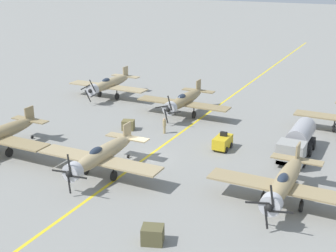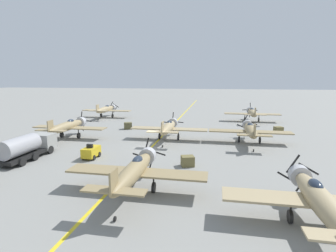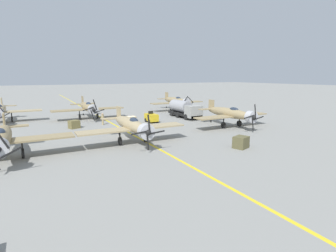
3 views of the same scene
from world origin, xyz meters
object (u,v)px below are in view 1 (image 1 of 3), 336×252
object	(u,v)px
fuel_tanker	(298,142)
tow_tractor	(223,142)
airplane_near_right	(109,84)
supply_crate_by_tanker	(153,235)
airplane_near_center	(184,100)
supply_crate_outboard	(128,125)
airplane_mid_left	(284,182)
ground_crew_walking	(164,125)
airplane_mid_center	(101,155)

from	to	relation	value
fuel_tanker	tow_tractor	xyz separation A→B (m)	(7.26, 1.61, -0.72)
airplane_near_right	supply_crate_by_tanker	xyz separation A→B (m)	(-23.09, 29.66, -1.39)
supply_crate_by_tanker	airplane_near_center	bearing A→B (deg)	-69.52
supply_crate_outboard	airplane_mid_left	bearing A→B (deg)	154.10
supply_crate_by_tanker	supply_crate_outboard	bearing A→B (deg)	-54.66
supply_crate_by_tanker	supply_crate_outboard	xyz separation A→B (m)	(13.55, -19.11, -0.05)
airplane_near_center	ground_crew_walking	xyz separation A→B (m)	(-0.74, 6.89, -1.02)
ground_crew_walking	supply_crate_outboard	bearing A→B (deg)	9.99
fuel_tanker	supply_crate_by_tanker	xyz separation A→B (m)	(5.52, 19.98, -0.89)
airplane_near_right	airplane_mid_center	size ratio (longest dim) A/B	1.00
airplane_near_right	supply_crate_outboard	bearing A→B (deg)	128.09
airplane_near_center	supply_crate_by_tanker	xyz separation A→B (m)	(-9.99, 26.76, -1.39)
fuel_tanker	ground_crew_walking	bearing A→B (deg)	0.42
airplane_mid_center	supply_crate_by_tanker	size ratio (longest dim) A/B	8.09
airplane_near_right	tow_tractor	size ratio (longest dim) A/B	4.62
ground_crew_walking	supply_crate_outboard	xyz separation A→B (m)	(4.30, 0.76, -0.43)
airplane_near_right	supply_crate_outboard	xyz separation A→B (m)	(-9.54, 10.55, -1.44)
airplane_mid_left	supply_crate_outboard	bearing A→B (deg)	-22.74
ground_crew_walking	supply_crate_by_tanker	distance (m)	21.92
airplane_near_right	tow_tractor	xyz separation A→B (m)	(-21.34, 11.30, -1.22)
tow_tractor	supply_crate_outboard	xyz separation A→B (m)	(11.81, -0.75, -0.22)
supply_crate_outboard	airplane_near_right	bearing A→B (deg)	-47.89
airplane_mid_center	ground_crew_walking	size ratio (longest dim) A/B	6.57
tow_tractor	supply_crate_by_tanker	bearing A→B (deg)	95.43
fuel_tanker	tow_tractor	size ratio (longest dim) A/B	3.08
airplane_near_center	fuel_tanker	bearing A→B (deg)	168.40
airplane_mid_left	tow_tractor	bearing A→B (deg)	-43.91
airplane_near_center	supply_crate_by_tanker	size ratio (longest dim) A/B	8.09
supply_crate_by_tanker	ground_crew_walking	bearing A→B (deg)	-65.04
airplane_mid_center	fuel_tanker	xyz separation A→B (m)	(-14.74, -12.59, -0.50)
airplane_near_center	airplane_mid_left	world-z (taller)	airplane_mid_left
airplane_near_right	supply_crate_by_tanker	world-z (taller)	airplane_near_right
airplane_mid_left	fuel_tanker	size ratio (longest dim) A/B	1.50
airplane_near_right	airplane_mid_center	xyz separation A→B (m)	(-13.87, 22.27, 0.00)
fuel_tanker	airplane_mid_left	bearing A→B (deg)	96.35
fuel_tanker	supply_crate_outboard	bearing A→B (deg)	2.60
airplane_near_center	supply_crate_outboard	world-z (taller)	airplane_near_center
airplane_near_center	fuel_tanker	xyz separation A→B (m)	(-15.51, 6.78, -0.50)
fuel_tanker	supply_crate_outboard	distance (m)	19.12
airplane_mid_left	supply_crate_by_tanker	bearing A→B (deg)	57.27
ground_crew_walking	tow_tractor	bearing A→B (deg)	168.65
supply_crate_by_tanker	tow_tractor	bearing A→B (deg)	-84.57
airplane_mid_center	tow_tractor	xyz separation A→B (m)	(-7.47, -10.98, -1.22)
fuel_tanker	ground_crew_walking	xyz separation A→B (m)	(14.77, 0.11, -0.51)
airplane_near_right	fuel_tanker	size ratio (longest dim) A/B	1.50
tow_tractor	supply_crate_by_tanker	size ratio (longest dim) A/B	1.75
airplane_mid_center	supply_crate_by_tanker	distance (m)	11.89
fuel_tanker	airplane_mid_center	bearing A→B (deg)	40.51
airplane_mid_center	supply_crate_outboard	size ratio (longest dim) A/B	8.79
tow_tractor	supply_crate_by_tanker	world-z (taller)	tow_tractor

